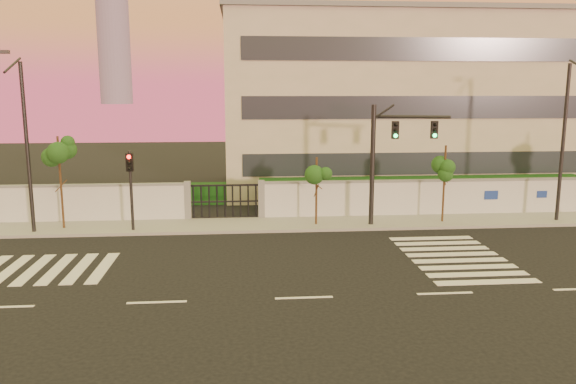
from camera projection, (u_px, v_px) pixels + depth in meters
name	position (u px, v px, depth m)	size (l,w,h in m)	color
ground	(304.00, 298.00, 19.33)	(120.00, 120.00, 0.00)	black
sidewalk	(282.00, 224.00, 29.61)	(60.00, 3.00, 0.15)	gray
perimeter_wall	(281.00, 200.00, 30.91)	(60.00, 0.36, 2.20)	silver
hedge_row	(296.00, 195.00, 33.73)	(41.00, 4.25, 1.80)	#103510
institutional_building	(394.00, 103.00, 40.53)	(24.40, 12.40, 12.25)	#B3AE97
road_markings	(255.00, 265.00, 22.88)	(57.00, 7.62, 0.02)	silver
street_tree_c	(60.00, 162.00, 27.96)	(1.34, 1.07, 4.81)	#382314
street_tree_d	(317.00, 176.00, 28.93)	(1.39, 1.11, 3.67)	#382314
street_tree_e	(445.00, 167.00, 29.44)	(1.32, 1.05, 4.21)	#382314
traffic_signal_main	(388.00, 151.00, 28.72)	(3.95, 1.22, 6.33)	black
traffic_signal_secondary	(131.00, 181.00, 27.69)	(0.32, 0.32, 4.11)	black
streetlight_west	(25.00, 139.00, 26.82)	(0.52, 2.11, 8.77)	black
streetlight_east	(566.00, 135.00, 29.30)	(0.53, 2.12, 8.81)	black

